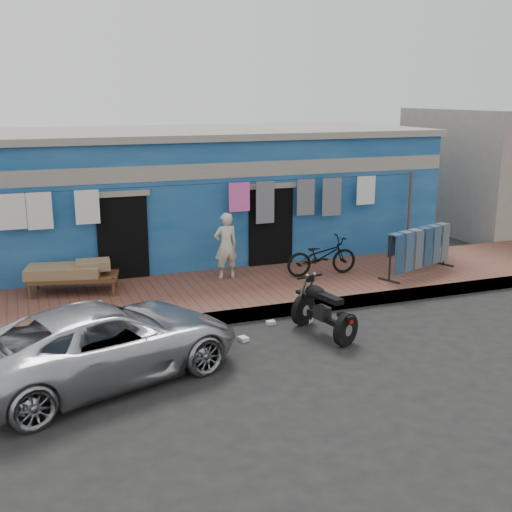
{
  "coord_description": "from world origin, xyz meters",
  "views": [
    {
      "loc": [
        -4.28,
        -9.42,
        4.23
      ],
      "look_at": [
        0.0,
        2.0,
        1.15
      ],
      "focal_mm": 45.0,
      "sensor_mm": 36.0,
      "label": 1
    }
  ],
  "objects_px": {
    "jeans_rack": "(419,250)",
    "motorcycle": "(324,308)",
    "car": "(105,341)",
    "charpoy": "(74,278)",
    "seated_person": "(226,246)",
    "bicycle": "(322,252)"
  },
  "relations": [
    {
      "from": "car",
      "to": "seated_person",
      "type": "height_order",
      "value": "seated_person"
    },
    {
      "from": "charpoy",
      "to": "bicycle",
      "type": "bearing_deg",
      "value": -5.99
    },
    {
      "from": "bicycle",
      "to": "charpoy",
      "type": "relative_size",
      "value": 0.82
    },
    {
      "from": "bicycle",
      "to": "jeans_rack",
      "type": "height_order",
      "value": "same"
    },
    {
      "from": "car",
      "to": "charpoy",
      "type": "xyz_separation_m",
      "value": [
        -0.12,
        3.86,
        -0.04
      ]
    },
    {
      "from": "motorcycle",
      "to": "jeans_rack",
      "type": "height_order",
      "value": "jeans_rack"
    },
    {
      "from": "jeans_rack",
      "to": "charpoy",
      "type": "bearing_deg",
      "value": 171.01
    },
    {
      "from": "seated_person",
      "to": "jeans_rack",
      "type": "height_order",
      "value": "seated_person"
    },
    {
      "from": "seated_person",
      "to": "charpoy",
      "type": "xyz_separation_m",
      "value": [
        -3.27,
        0.05,
        -0.43
      ]
    },
    {
      "from": "motorcycle",
      "to": "charpoy",
      "type": "xyz_separation_m",
      "value": [
        -4.04,
        3.38,
        0.06
      ]
    },
    {
      "from": "car",
      "to": "motorcycle",
      "type": "distance_m",
      "value": 3.95
    },
    {
      "from": "jeans_rack",
      "to": "motorcycle",
      "type": "bearing_deg",
      "value": -147.88
    },
    {
      "from": "bicycle",
      "to": "seated_person",
      "type": "bearing_deg",
      "value": 78.23
    },
    {
      "from": "seated_person",
      "to": "car",
      "type": "bearing_deg",
      "value": 46.56
    },
    {
      "from": "car",
      "to": "seated_person",
      "type": "relative_size",
      "value": 2.89
    },
    {
      "from": "bicycle",
      "to": "charpoy",
      "type": "xyz_separation_m",
      "value": [
        -5.38,
        0.56,
        -0.22
      ]
    },
    {
      "from": "charpoy",
      "to": "motorcycle",
      "type": "bearing_deg",
      "value": -39.92
    },
    {
      "from": "car",
      "to": "jeans_rack",
      "type": "bearing_deg",
      "value": -88.9
    },
    {
      "from": "motorcycle",
      "to": "jeans_rack",
      "type": "distance_m",
      "value": 4.13
    },
    {
      "from": "motorcycle",
      "to": "jeans_rack",
      "type": "relative_size",
      "value": 0.73
    },
    {
      "from": "seated_person",
      "to": "charpoy",
      "type": "relative_size",
      "value": 0.73
    },
    {
      "from": "car",
      "to": "jeans_rack",
      "type": "height_order",
      "value": "jeans_rack"
    }
  ]
}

